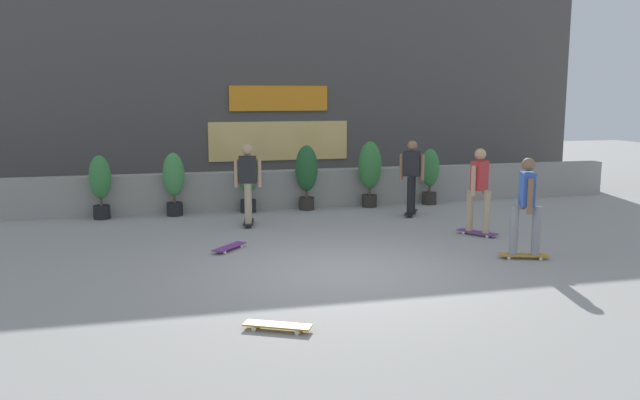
{
  "coord_description": "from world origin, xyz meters",
  "views": [
    {
      "loc": [
        -2.82,
        -9.43,
        2.73
      ],
      "look_at": [
        0.0,
        1.5,
        0.9
      ],
      "focal_mm": 36.9,
      "sensor_mm": 36.0,
      "label": 1
    }
  ],
  "objects_px": {
    "potted_plant_4": "(370,169)",
    "potted_plant_5": "(430,173)",
    "skater_foreground": "(248,181)",
    "skateboard_near_camera": "(229,247)",
    "skater_by_wall_left": "(479,188)",
    "skateboard_aside": "(277,325)",
    "potted_plant_1": "(174,180)",
    "potted_plant_2": "(248,179)",
    "potted_plant_3": "(307,172)",
    "skater_far_right": "(412,174)",
    "potted_plant_0": "(100,183)",
    "skater_by_wall_right": "(526,203)"
  },
  "relations": [
    {
      "from": "potted_plant_4",
      "to": "potted_plant_5",
      "type": "relative_size",
      "value": 1.15
    },
    {
      "from": "skater_foreground",
      "to": "skateboard_near_camera",
      "type": "xyz_separation_m",
      "value": [
        -0.66,
        -2.14,
        -0.88
      ]
    },
    {
      "from": "skater_by_wall_left",
      "to": "potted_plant_5",
      "type": "bearing_deg",
      "value": 80.88
    },
    {
      "from": "skater_foreground",
      "to": "skateboard_aside",
      "type": "height_order",
      "value": "skater_foreground"
    },
    {
      "from": "potted_plant_1",
      "to": "potted_plant_2",
      "type": "xyz_separation_m",
      "value": [
        1.67,
        0.0,
        -0.04
      ]
    },
    {
      "from": "potted_plant_3",
      "to": "skater_far_right",
      "type": "relative_size",
      "value": 0.9
    },
    {
      "from": "potted_plant_0",
      "to": "skateboard_near_camera",
      "type": "xyz_separation_m",
      "value": [
        2.37,
        -3.65,
        -0.74
      ]
    },
    {
      "from": "potted_plant_0",
      "to": "potted_plant_3",
      "type": "height_order",
      "value": "potted_plant_3"
    },
    {
      "from": "potted_plant_4",
      "to": "skater_by_wall_right",
      "type": "height_order",
      "value": "skater_by_wall_right"
    },
    {
      "from": "potted_plant_0",
      "to": "skater_by_wall_right",
      "type": "bearing_deg",
      "value": -37.77
    },
    {
      "from": "potted_plant_2",
      "to": "potted_plant_3",
      "type": "height_order",
      "value": "potted_plant_3"
    },
    {
      "from": "potted_plant_1",
      "to": "skater_far_right",
      "type": "relative_size",
      "value": 0.84
    },
    {
      "from": "potted_plant_4",
      "to": "skater_far_right",
      "type": "height_order",
      "value": "skater_far_right"
    },
    {
      "from": "potted_plant_5",
      "to": "skater_foreground",
      "type": "xyz_separation_m",
      "value": [
        -4.75,
        -1.5,
        0.15
      ]
    },
    {
      "from": "skater_far_right",
      "to": "potted_plant_5",
      "type": "bearing_deg",
      "value": 51.72
    },
    {
      "from": "potted_plant_5",
      "to": "skater_by_wall_left",
      "type": "bearing_deg",
      "value": -99.12
    },
    {
      "from": "potted_plant_4",
      "to": "skateboard_aside",
      "type": "distance_m",
      "value": 8.67
    },
    {
      "from": "potted_plant_4",
      "to": "skateboard_near_camera",
      "type": "bearing_deg",
      "value": -136.48
    },
    {
      "from": "potted_plant_0",
      "to": "skater_foreground",
      "type": "bearing_deg",
      "value": -26.4
    },
    {
      "from": "skater_far_right",
      "to": "skateboard_aside",
      "type": "distance_m",
      "value": 7.84
    },
    {
      "from": "potted_plant_4",
      "to": "skater_foreground",
      "type": "distance_m",
      "value": 3.52
    },
    {
      "from": "potted_plant_1",
      "to": "potted_plant_4",
      "type": "bearing_deg",
      "value": 0.0
    },
    {
      "from": "potted_plant_5",
      "to": "skater_by_wall_right",
      "type": "bearing_deg",
      "value": -97.36
    },
    {
      "from": "skateboard_aside",
      "to": "potted_plant_4",
      "type": "bearing_deg",
      "value": 64.13
    },
    {
      "from": "skater_by_wall_left",
      "to": "skateboard_aside",
      "type": "distance_m",
      "value": 6.37
    },
    {
      "from": "potted_plant_5",
      "to": "skater_far_right",
      "type": "distance_m",
      "value": 1.64
    },
    {
      "from": "skater_far_right",
      "to": "potted_plant_1",
      "type": "bearing_deg",
      "value": 166.14
    },
    {
      "from": "potted_plant_1",
      "to": "skater_by_wall_right",
      "type": "bearing_deg",
      "value": -44.88
    },
    {
      "from": "potted_plant_4",
      "to": "potted_plant_5",
      "type": "xyz_separation_m",
      "value": [
        1.57,
        0.0,
        -0.15
      ]
    },
    {
      "from": "potted_plant_5",
      "to": "skater_by_wall_left",
      "type": "relative_size",
      "value": 0.82
    },
    {
      "from": "potted_plant_0",
      "to": "potted_plant_1",
      "type": "xyz_separation_m",
      "value": [
        1.57,
        -0.0,
        0.02
      ]
    },
    {
      "from": "skater_foreground",
      "to": "potted_plant_3",
      "type": "bearing_deg",
      "value": 43.03
    },
    {
      "from": "potted_plant_3",
      "to": "potted_plant_2",
      "type": "bearing_deg",
      "value": 180.0
    },
    {
      "from": "potted_plant_5",
      "to": "skateboard_near_camera",
      "type": "distance_m",
      "value": 6.56
    },
    {
      "from": "potted_plant_2",
      "to": "skateboard_aside",
      "type": "height_order",
      "value": "potted_plant_2"
    },
    {
      "from": "potted_plant_1",
      "to": "skateboard_near_camera",
      "type": "xyz_separation_m",
      "value": [
        0.8,
        -3.65,
        -0.76
      ]
    },
    {
      "from": "potted_plant_3",
      "to": "potted_plant_1",
      "type": "bearing_deg",
      "value": 180.0
    },
    {
      "from": "potted_plant_3",
      "to": "skater_by_wall_right",
      "type": "height_order",
      "value": "skater_by_wall_right"
    },
    {
      "from": "skater_by_wall_right",
      "to": "skateboard_near_camera",
      "type": "xyz_separation_m",
      "value": [
        -4.7,
        1.83,
        -0.88
      ]
    },
    {
      "from": "potted_plant_3",
      "to": "skater_foreground",
      "type": "bearing_deg",
      "value": -136.97
    },
    {
      "from": "potted_plant_4",
      "to": "skateboard_aside",
      "type": "bearing_deg",
      "value": -115.87
    },
    {
      "from": "potted_plant_2",
      "to": "skater_by_wall_right",
      "type": "relative_size",
      "value": 0.81
    },
    {
      "from": "potted_plant_0",
      "to": "potted_plant_1",
      "type": "bearing_deg",
      "value": -0.0
    },
    {
      "from": "potted_plant_3",
      "to": "skater_by_wall_left",
      "type": "relative_size",
      "value": 0.9
    },
    {
      "from": "potted_plant_0",
      "to": "potted_plant_3",
      "type": "bearing_deg",
      "value": -0.0
    },
    {
      "from": "potted_plant_0",
      "to": "skateboard_aside",
      "type": "distance_m",
      "value": 8.17
    },
    {
      "from": "potted_plant_1",
      "to": "skater_foreground",
      "type": "xyz_separation_m",
      "value": [
        1.46,
        -1.5,
        0.12
      ]
    },
    {
      "from": "skater_far_right",
      "to": "skateboard_near_camera",
      "type": "xyz_separation_m",
      "value": [
        -4.4,
        -2.36,
        -0.88
      ]
    },
    {
      "from": "potted_plant_2",
      "to": "skater_far_right",
      "type": "xyz_separation_m",
      "value": [
        3.53,
        -1.28,
        0.16
      ]
    },
    {
      "from": "potted_plant_1",
      "to": "potted_plant_5",
      "type": "relative_size",
      "value": 1.03
    }
  ]
}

